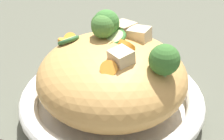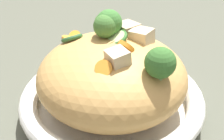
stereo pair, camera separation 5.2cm
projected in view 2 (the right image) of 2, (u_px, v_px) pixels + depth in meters
name	position (u px, v px, depth m)	size (l,w,h in m)	color
ground_plane	(112.00, 113.00, 0.57)	(3.00, 3.00, 0.00)	#525446
serving_bowl	(112.00, 102.00, 0.56)	(0.32, 0.32, 0.05)	white
noodle_heap	(112.00, 76.00, 0.53)	(0.25, 0.25, 0.12)	tan
broccoli_florets	(123.00, 36.00, 0.50)	(0.08, 0.18, 0.07)	#92B76E
carrot_coins	(96.00, 47.00, 0.51)	(0.09, 0.16, 0.04)	orange
zucchini_slices	(92.00, 38.00, 0.53)	(0.08, 0.12, 0.04)	beige
chicken_chunks	(130.00, 39.00, 0.52)	(0.12, 0.09, 0.03)	beige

